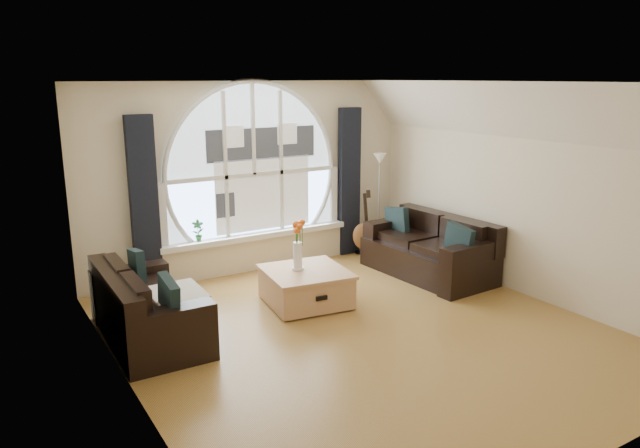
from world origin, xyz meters
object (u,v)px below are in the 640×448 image
(sofa_left, at_px, (149,303))
(sofa_right, at_px, (428,248))
(coffee_chest, at_px, (306,285))
(floor_lamp, at_px, (379,204))
(potted_plant, at_px, (198,231))
(vase_flowers, at_px, (297,239))
(guitar, at_px, (364,222))

(sofa_left, relative_size, sofa_right, 0.93)
(coffee_chest, distance_m, floor_lamp, 2.55)
(potted_plant, bearing_deg, vase_flowers, -64.14)
(sofa_right, xyz_separation_m, coffee_chest, (-2.04, -0.06, -0.16))
(coffee_chest, height_order, guitar, guitar)
(coffee_chest, relative_size, floor_lamp, 0.61)
(vase_flowers, relative_size, floor_lamp, 0.44)
(coffee_chest, distance_m, guitar, 2.31)
(floor_lamp, bearing_deg, potted_plant, 175.01)
(sofa_left, bearing_deg, sofa_right, 1.47)
(sofa_left, relative_size, guitar, 1.65)
(guitar, distance_m, potted_plant, 2.66)
(guitar, relative_size, potted_plant, 3.47)
(floor_lamp, height_order, guitar, floor_lamp)
(coffee_chest, distance_m, vase_flowers, 0.60)
(coffee_chest, relative_size, potted_plant, 3.19)
(sofa_left, xyz_separation_m, potted_plant, (1.15, 1.56, 0.30))
(potted_plant, bearing_deg, sofa_right, -28.11)
(sofa_right, height_order, vase_flowers, vase_flowers)
(sofa_left, relative_size, potted_plant, 5.74)
(sofa_left, xyz_separation_m, guitar, (3.79, 1.35, 0.13))
(sofa_right, xyz_separation_m, potted_plant, (-2.83, 1.51, 0.30))
(sofa_left, xyz_separation_m, vase_flowers, (1.87, 0.07, 0.43))
(sofa_left, height_order, floor_lamp, floor_lamp)
(guitar, bearing_deg, vase_flowers, -134.31)
(vase_flowers, distance_m, potted_plant, 1.66)
(guitar, height_order, potted_plant, guitar)
(vase_flowers, bearing_deg, guitar, 33.69)
(sofa_right, height_order, potted_plant, potted_plant)
(sofa_left, distance_m, coffee_chest, 1.95)
(sofa_right, bearing_deg, vase_flowers, 176.60)
(coffee_chest, bearing_deg, sofa_right, 9.26)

